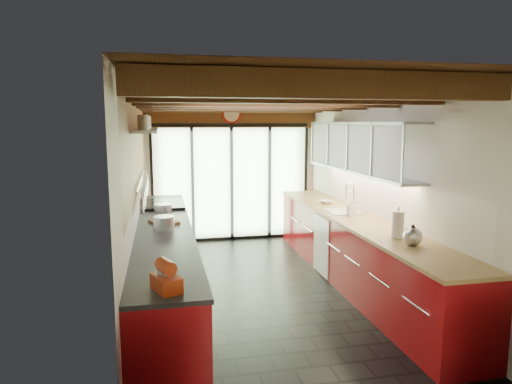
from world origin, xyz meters
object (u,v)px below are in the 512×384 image
Objects in this scene: stand_mixer at (166,278)px; paper_towel at (398,225)px; kettle at (413,235)px; soap_bottle at (351,208)px; bowl at (326,202)px.

paper_towel is (2.54, 1.11, 0.05)m from stand_mixer.
kettle is at bearing 17.47° from stand_mixer.
stand_mixer is 3.48m from soap_bottle.
soap_bottle is (0.00, 1.57, 0.00)m from kettle.
kettle is 1.27× the size of bowl.
soap_bottle is (0.00, 1.26, -0.04)m from paper_towel.
bowl is at bearing 52.76° from stand_mixer.
paper_towel reaches higher than kettle.
soap_bottle is at bearing 90.00° from kettle.
paper_towel is at bearing 23.59° from stand_mixer.
kettle is at bearing -90.00° from paper_towel.
stand_mixer is 2.77m from paper_towel.
kettle is at bearing -90.00° from bowl.
stand_mixer is at bearing -127.24° from bowl.
stand_mixer is 1.61× the size of bowl.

